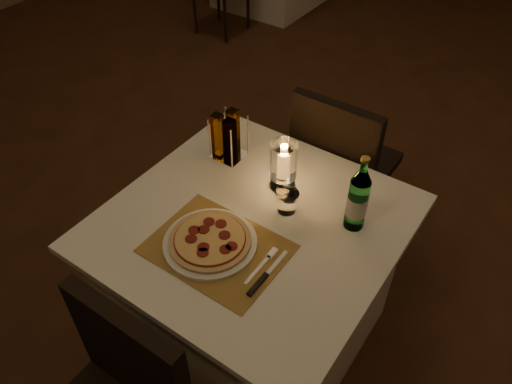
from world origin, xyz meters
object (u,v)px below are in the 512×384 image
Objects in this scene: tumbler at (287,202)px; water_bottle at (358,200)px; pizza at (210,240)px; hurricane_candle at (283,162)px; main_table at (253,282)px; plate at (210,243)px; chair_far at (340,158)px.

water_bottle is at bearing 17.55° from tumbler.
hurricane_candle is at bearing 84.51° from pizza.
main_table is 3.12× the size of plate.
water_bottle is (0.36, 0.36, 0.09)m from pizza.
main_table is at bearing -90.00° from chair_far.
plate is 3.71× the size of tumbler.
tumbler is 0.26m from water_bottle.
chair_far is at bearing 96.89° from tumbler.
pizza reaches higher than plate.
main_table is 0.53m from hurricane_candle.
tumbler is at bearing 66.91° from pizza.
pizza is (-0.05, -0.89, 0.22)m from chair_far.
plate is at bearing -134.47° from water_bottle.
main_table is 11.58× the size of tumbler.
pizza is 0.31m from tumbler.
pizza is at bearing -105.51° from main_table.
tumbler reaches higher than plate.
main_table is at bearing -149.19° from water_bottle.
water_bottle is (0.23, 0.07, 0.08)m from tumbler.
pizza is 0.93× the size of water_bottle.
chair_far is 0.65m from tumbler.
water_bottle is at bearing 45.53° from plate.
water_bottle is 0.32m from hurricane_candle.
pizza is (0.00, 0.00, 0.02)m from plate.
water_bottle is (0.31, -0.53, 0.31)m from chair_far.
main_table is at bearing 74.49° from pizza.
chair_far is (-0.00, 0.71, 0.18)m from main_table.
water_bottle is (0.36, 0.36, 0.11)m from plate.
water_bottle reaches higher than plate.
water_bottle reaches higher than chair_far.
pizza reaches higher than main_table.
main_table is 1.11× the size of chair_far.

